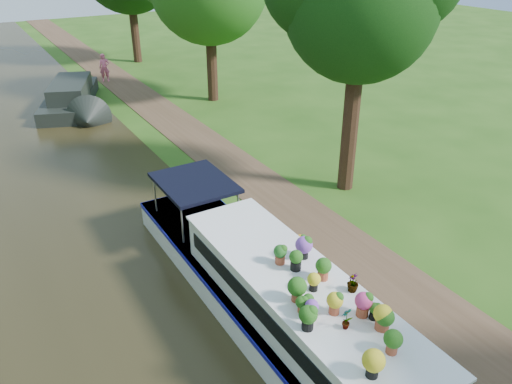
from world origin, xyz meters
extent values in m
plane|color=#264E13|center=(0.00, 0.00, 0.00)|extent=(100.00, 100.00, 0.00)
cube|color=black|center=(-6.00, 0.00, 0.01)|extent=(10.00, 100.00, 0.02)
cube|color=#4A3422|center=(1.20, 0.00, 0.01)|extent=(2.20, 100.00, 0.03)
cube|color=white|center=(-2.25, -1.77, 0.40)|extent=(2.20, 12.00, 0.75)
cube|color=#11119C|center=(-2.25, -1.77, 0.71)|extent=(2.24, 12.04, 0.12)
cube|color=white|center=(-2.25, -2.57, 1.29)|extent=(1.80, 7.00, 1.05)
cube|color=white|center=(-2.25, -2.57, 1.85)|extent=(1.90, 7.10, 0.06)
cube|color=black|center=(-1.34, -2.57, 1.37)|extent=(0.03, 6.40, 0.38)
cube|color=black|center=(-3.16, -2.57, 1.37)|extent=(0.03, 6.40, 0.38)
cube|color=black|center=(-2.25, 2.53, 1.92)|extent=(1.90, 2.40, 0.10)
imported|color=#1D4F15|center=(-2.36, -4.15, 2.10)|extent=(0.28, 0.24, 0.44)
imported|color=#1D4F15|center=(-1.56, -3.41, 2.09)|extent=(0.33, 0.33, 0.41)
cylinder|color=black|center=(3.80, 3.00, 2.27)|extent=(0.56, 0.56, 4.55)
sphere|color=black|center=(3.80, 3.00, 6.23)|extent=(4.80, 4.80, 4.80)
cylinder|color=black|center=(4.50, 15.00, 1.92)|extent=(0.56, 0.56, 3.85)
cylinder|color=black|center=(4.00, 26.00, 2.10)|extent=(0.56, 0.56, 4.20)
cube|color=black|center=(-2.51, 17.85, 0.36)|extent=(4.42, 7.04, 0.67)
cube|color=black|center=(-2.51, 17.29, 1.09)|extent=(2.99, 4.27, 0.78)
imported|color=#C5516A|center=(0.50, 21.80, 0.86)|extent=(0.70, 0.57, 1.66)
imported|color=#1F671F|center=(0.05, 5.00, 0.20)|extent=(0.45, 0.42, 0.39)
camera|label=1|loc=(-7.23, -9.16, 8.17)|focal=35.00mm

